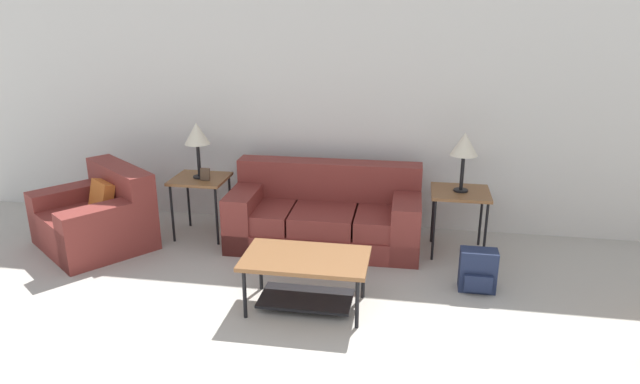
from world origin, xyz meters
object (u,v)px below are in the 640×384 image
Objects in this scene: coffee_table at (306,270)px; armchair at (97,219)px; side_table_right at (460,198)px; backpack at (478,271)px; side_table_left at (200,184)px; table_lamp_right at (464,146)px; table_lamp_left at (197,135)px; couch at (325,217)px.

armchair is at bearing 159.21° from coffee_table.
side_table_right reaches higher than backpack.
coffee_table is 1.56× the size of side_table_left.
table_lamp_right reaches higher than coffee_table.
side_table_left reaches higher than backpack.
side_table_left is at bearing 23.76° from armchair.
side_table_left is (-1.39, 1.33, 0.25)m from coffee_table.
table_lamp_right is at bearing 0.00° from table_lamp_left.
table_lamp_left reaches higher than coffee_table.
side_table_right is 1.11× the size of table_lamp_right.
couch is at bearing 92.25° from coffee_table.
table_lamp_right is (2.69, 0.00, 0.00)m from table_lamp_left.
armchair is 3.76× the size of backpack.
armchair is at bearing -156.24° from table_lamp_left.
armchair is 2.53m from coffee_table.
couch is 1.37m from side_table_right.
couch is at bearing 0.12° from side_table_left.
table_lamp_left reaches higher than side_table_left.
coffee_table is 1.87m from side_table_right.
armchair reaches higher than backpack.
table_lamp_right reaches higher than side_table_right.
backpack is at bearing -5.37° from armchair.
side_table_right is 2.74m from table_lamp_left.
table_lamp_right is at bearing -0.00° from side_table_left.
armchair reaches higher than side_table_right.
side_table_right is at bearing 6.68° from armchair.
backpack is (0.13, -0.79, -0.93)m from table_lamp_right.
coffee_table is 1.74× the size of table_lamp_left.
couch is 1.57m from table_lamp_right.
coffee_table is at bearing -87.75° from couch.
side_table_left is 1.72× the size of backpack.
table_lamp_right is (0.00, -0.00, 0.52)m from side_table_right.
table_lamp_left is at bearing -45.00° from side_table_left.
table_lamp_right reaches higher than armchair.
armchair is 2.19× the size of side_table_left.
backpack is (3.79, -0.36, -0.10)m from armchair.
couch is 1.33m from coffee_table.
side_table_right is (1.34, -0.00, 0.29)m from couch.
side_table_right is at bearing 99.75° from backpack.
couch is 1.68m from backpack.
table_lamp_left is 2.69m from table_lamp_right.
couch is 1.57m from table_lamp_left.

